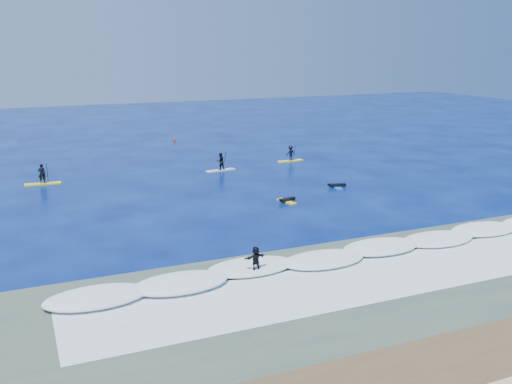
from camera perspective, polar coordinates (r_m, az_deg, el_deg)
name	(u,v)px	position (r m, az deg, el deg)	size (l,w,h in m)	color
ground	(290,208)	(41.13, 3.39, -1.64)	(160.00, 160.00, 0.00)	#030C47
shallow_water	(414,280)	(29.97, 15.48, -8.45)	(90.00, 13.00, 0.01)	#394E41
breaking_wave	(368,254)	(32.94, 11.17, -6.08)	(40.00, 6.00, 0.30)	white
whitewater	(401,273)	(30.70, 14.32, -7.83)	(34.00, 5.00, 0.02)	silver
sup_paddler_left	(42,177)	(51.17, -20.59, 1.42)	(2.96, 0.94, 2.05)	yellow
sup_paddler_center	(220,163)	(53.17, -3.58, 2.90)	(2.86, 1.04, 1.96)	silver
sup_paddler_right	(291,154)	(57.53, 3.47, 3.79)	(2.69, 0.82, 1.86)	yellow
prone_paddler_near	(287,200)	(42.68, 3.10, -0.85)	(1.46, 1.90, 0.39)	yellow
prone_paddler_far	(337,186)	(47.42, 8.05, 0.61)	(1.58, 2.04, 0.41)	blue
wave_surfer	(256,260)	(29.20, -0.03, -6.86)	(1.96, 0.74, 1.38)	white
marker_buoy	(174,140)	(69.42, -8.19, 5.13)	(0.24, 0.24, 0.58)	red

